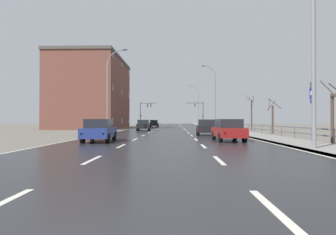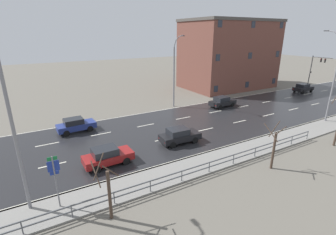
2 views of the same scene
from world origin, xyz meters
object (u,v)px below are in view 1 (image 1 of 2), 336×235
street_lamp_left_bank (109,92)px  car_mid_centre (143,125)px  car_distant (154,123)px  car_near_left (206,127)px  traffic_signal_left (144,110)px  brick_building (92,93)px  street_lamp_foreground (310,40)px  car_far_left (228,130)px  car_far_right (99,130)px  street_lamp_midground (214,98)px  traffic_signal_right (200,110)px  street_lamp_distant (198,106)px  highway_sign (313,105)px

street_lamp_left_bank → car_mid_centre: 8.37m
car_distant → car_near_left: bearing=-76.7°
traffic_signal_left → car_mid_centre: (3.08, -28.09, -3.29)m
brick_building → street_lamp_foreground: bearing=-58.8°
car_far_left → car_far_right: 9.07m
car_far_left → brick_building: (-19.27, 30.77, 5.73)m
street_lamp_midground → brick_building: size_ratio=0.61×
street_lamp_left_bank → traffic_signal_right: (14.53, 35.46, -1.04)m
car_distant → traffic_signal_left: bearing=110.7°
traffic_signal_left → brick_building: bearing=-114.2°
car_near_left → brick_building: bearing=131.4°
traffic_signal_right → car_distant: 14.72m
street_lamp_distant → car_mid_centre: (-11.29, -39.70, -4.85)m
car_distant → brick_building: 15.35m
highway_sign → car_near_left: highway_sign is taller
car_far_right → traffic_signal_right: bearing=73.7°
street_lamp_foreground → car_far_left: (-2.91, 5.92, -4.68)m
street_lamp_foreground → car_near_left: (-3.62, 13.51, -4.68)m
street_lamp_midground → car_far_left: size_ratio=2.62×
street_lamp_left_bank → car_far_left: 18.74m
brick_building → highway_sign: bearing=-56.6°
street_lamp_distant → traffic_signal_right: (-0.33, -10.52, -1.65)m
car_mid_centre → car_distant: bearing=87.1°
car_far_left → street_lamp_left_bank: bearing=129.0°
street_lamp_distant → car_distant: street_lamp_distant is taller
street_lamp_midground → car_mid_centre: 13.99m
street_lamp_distant → street_lamp_midground: bearing=-89.9°
street_lamp_foreground → car_near_left: street_lamp_foreground is taller
street_lamp_left_bank → highway_sign: 24.16m
traffic_signal_right → traffic_signal_left: traffic_signal_right is taller
street_lamp_distant → car_far_right: bearing=-101.1°
car_distant → street_lamp_foreground: bearing=-76.3°
street_lamp_left_bank → traffic_signal_right: size_ratio=1.68×
street_lamp_distant → brick_building: (-22.16, -28.99, 0.88)m
highway_sign → traffic_signal_right: traffic_signal_right is taller
street_lamp_foreground → highway_sign: bearing=60.2°
street_lamp_foreground → car_distant: size_ratio=2.73×
street_lamp_left_bank → street_lamp_foreground: bearing=-52.9°
street_lamp_left_bank → traffic_signal_left: size_ratio=1.71×
street_lamp_left_bank → car_far_right: 15.59m
highway_sign → car_far_left: 5.95m
street_lamp_foreground → street_lamp_distant: (-0.02, 65.68, 0.17)m
street_lamp_foreground → highway_sign: 3.67m
street_lamp_midground → car_mid_centre: bearing=-148.8°
traffic_signal_left → highway_sign: bearing=-73.7°
traffic_signal_left → car_mid_centre: 28.45m
street_lamp_foreground → brick_building: size_ratio=0.63×
street_lamp_midground → traffic_signal_left: bearing=124.1°
street_lamp_midground → street_lamp_distant: (-0.03, 32.84, 0.31)m
traffic_signal_right → car_mid_centre: bearing=-110.6°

